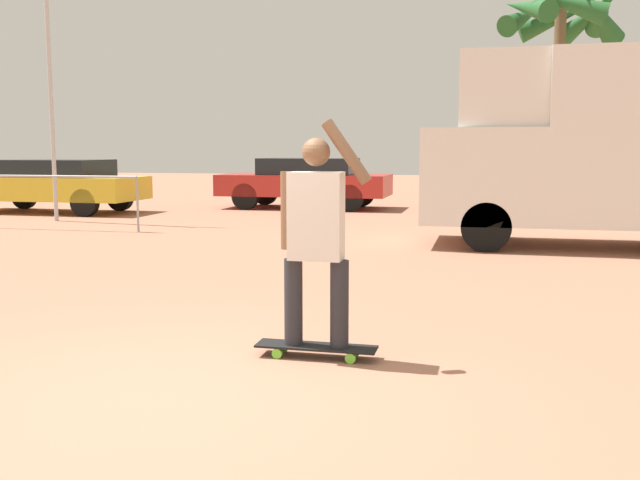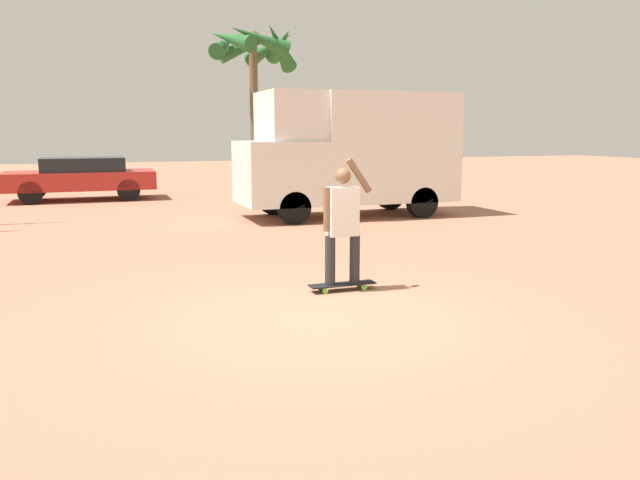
% 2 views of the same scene
% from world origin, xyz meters
% --- Properties ---
extents(ground_plane, '(80.00, 80.00, 0.00)m').
position_xyz_m(ground_plane, '(0.00, 0.00, 0.00)').
color(ground_plane, '#A36B51').
extents(skateboard, '(0.93, 0.23, 0.09)m').
position_xyz_m(skateboard, '(0.71, 1.11, 0.08)').
color(skateboard, black).
rests_on(skateboard, ground_plane).
extents(person_skateboarder, '(0.69, 0.22, 1.71)m').
position_xyz_m(person_skateboarder, '(0.71, 1.11, 0.98)').
color(person_skateboarder, '#28282D').
rests_on(person_skateboarder, skateboard).
extents(camper_van, '(5.45, 2.11, 3.10)m').
position_xyz_m(camper_van, '(3.77, 8.18, 1.67)').
color(camper_van, black).
rests_on(camper_van, ground_plane).
extents(parked_car_red, '(4.50, 1.95, 1.34)m').
position_xyz_m(parked_car_red, '(-2.79, 14.57, 0.74)').
color(parked_car_red, black).
rests_on(parked_car_red, ground_plane).
extents(parked_car_yellow, '(4.55, 1.90, 1.32)m').
position_xyz_m(parked_car_yellow, '(-8.66, 11.87, 0.72)').
color(parked_car_yellow, black).
rests_on(parked_car_yellow, ground_plane).
extents(palm_tree_near_van, '(3.88, 3.77, 6.48)m').
position_xyz_m(palm_tree_near_van, '(4.09, 19.12, 5.44)').
color(palm_tree_near_van, brown).
rests_on(palm_tree_near_van, ground_plane).
extents(flagpole, '(1.03, 0.12, 6.72)m').
position_xyz_m(flagpole, '(-7.27, 9.97, 3.78)').
color(flagpole, '#B7B7BC').
rests_on(flagpole, ground_plane).
extents(plaza_railing_segment, '(5.99, 0.05, 1.08)m').
position_xyz_m(plaza_railing_segment, '(-7.53, 8.44, 0.94)').
color(plaza_railing_segment, '#99999E').
rests_on(plaza_railing_segment, ground_plane).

